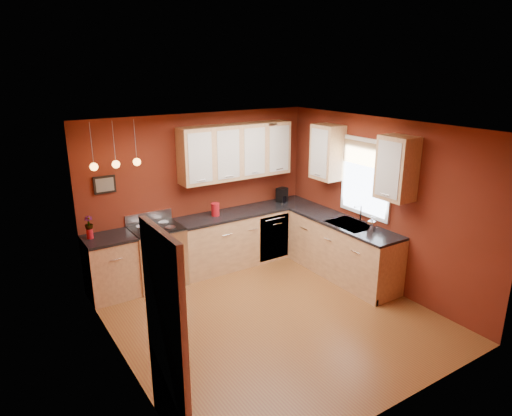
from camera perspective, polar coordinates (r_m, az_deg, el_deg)
floor at (r=6.48m, az=1.94°, el=-13.40°), size 4.20×4.20×0.00m
ceiling at (r=5.61m, az=2.21°, el=10.03°), size 4.00×4.20×0.02m
wall_back at (r=7.66m, az=-6.96°, el=2.00°), size 4.00×0.02×2.60m
wall_front at (r=4.51m, az=17.75°, el=-10.11°), size 4.00×0.02×2.60m
wall_left at (r=5.13m, az=-16.73°, el=-6.60°), size 0.02×4.20×2.60m
wall_right at (r=7.20m, az=15.23°, el=0.51°), size 0.02×4.20×2.60m
base_cabinets_back_left at (r=7.14m, az=-17.66°, el=-7.15°), size 0.70×0.60×0.90m
base_cabinets_back_right at (r=8.00m, az=-1.09°, el=-3.59°), size 2.54×0.60×0.90m
base_cabinets_right at (r=7.57m, az=10.67°, el=-5.17°), size 0.60×2.10×0.90m
counter_back_left at (r=6.97m, az=-18.01°, el=-3.63°), size 0.70×0.62×0.04m
counter_back_right at (r=7.85m, az=-1.11°, el=-0.38°), size 2.54×0.62×0.04m
counter_right at (r=7.40m, az=10.87°, el=-1.81°), size 0.62×2.10×0.04m
gas_range at (r=7.32m, az=-12.18°, el=-5.80°), size 0.76×0.64×1.11m
dishwasher_front at (r=7.97m, az=2.28°, el=-3.69°), size 0.60×0.02×0.80m
sink at (r=7.31m, az=11.69°, el=-2.17°), size 0.50×0.70×0.33m
window at (r=7.28m, az=13.60°, el=3.98°), size 0.06×1.02×1.22m
door_left_wall at (r=4.25m, az=-11.11°, el=-15.67°), size 0.12×0.82×2.05m
upper_cabinets_back at (r=7.63m, az=-2.49°, el=7.08°), size 2.00×0.35×0.90m
upper_cabinets_right at (r=7.14m, az=12.77°, el=5.93°), size 0.35×1.95×0.90m
wall_picture at (r=7.04m, az=-18.39°, el=2.79°), size 0.32×0.03×0.26m
pendant_lights at (r=6.67m, az=-17.11°, el=5.31°), size 0.71×0.11×0.66m
red_canister at (r=7.54m, az=-5.11°, el=-0.18°), size 0.14×0.14×0.21m
red_vase at (r=6.97m, az=-20.06°, el=-3.02°), size 0.09×0.09×0.15m
flowers at (r=6.92m, az=-20.19°, el=-1.81°), size 0.13×0.13×0.21m
coffee_maker at (r=8.30m, az=3.29°, el=1.58°), size 0.20×0.20×0.26m
soap_pump at (r=7.07m, az=14.27°, el=-1.88°), size 0.12×0.12×0.22m
dish_towel at (r=7.02m, az=-11.39°, el=-6.46°), size 0.23×0.02×0.31m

